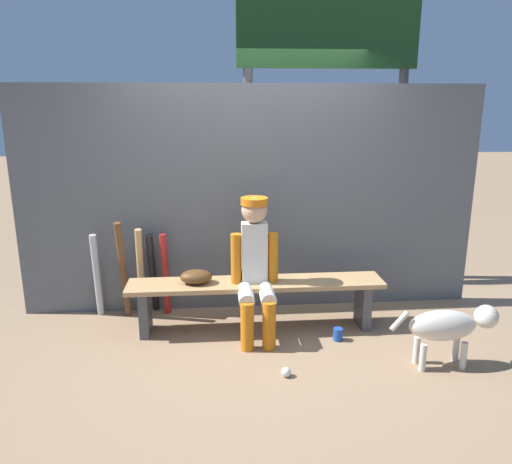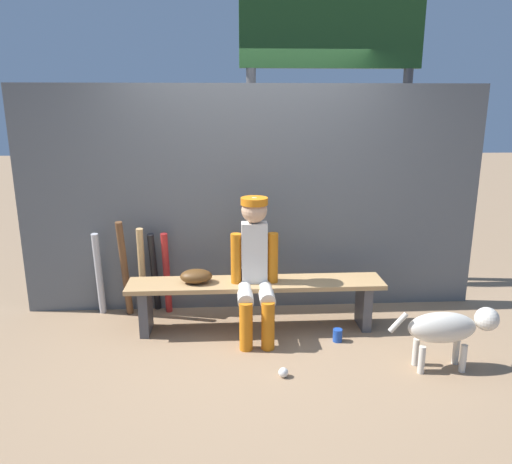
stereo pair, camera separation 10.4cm
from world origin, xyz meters
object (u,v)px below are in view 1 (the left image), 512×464
at_px(cup_on_ground, 338,334).
at_px(dugout_bench, 256,292).
at_px(player_seated, 255,264).
at_px(scoreboard, 333,65).
at_px(bat_aluminum_black, 153,273).
at_px(bat_wood_dark, 123,270).
at_px(baseball, 286,372).
at_px(bat_aluminum_red, 165,274).
at_px(bat_wood_tan, 141,273).
at_px(baseball_glove, 196,277).
at_px(cup_on_bench, 237,274).
at_px(bat_aluminum_silver, 97,275).
at_px(dog, 450,326).

bearing_deg(cup_on_ground, dugout_bench, 157.28).
bearing_deg(player_seated, scoreboard, 55.38).
relative_size(bat_aluminum_black, bat_wood_dark, 0.85).
relative_size(player_seated, baseball, 16.28).
height_order(bat_aluminum_red, bat_wood_tan, bat_wood_tan).
xyz_separation_m(baseball, scoreboard, (0.76, 2.05, 2.31)).
bearing_deg(baseball_glove, bat_aluminum_red, 127.72).
xyz_separation_m(dugout_bench, scoreboard, (0.91, 1.23, 2.00)).
height_order(bat_wood_tan, cup_on_ground, bat_wood_tan).
height_order(baseball, scoreboard, scoreboard).
bearing_deg(cup_on_ground, bat_aluminum_black, 156.04).
height_order(dugout_bench, bat_wood_tan, bat_wood_tan).
xyz_separation_m(baseball, cup_on_bench, (-0.32, 0.89, 0.47)).
height_order(dugout_bench, bat_aluminum_red, bat_aluminum_red).
bearing_deg(player_seated, bat_aluminum_silver, 160.58).
bearing_deg(bat_aluminum_black, bat_aluminum_red, -20.14).
xyz_separation_m(baseball_glove, bat_aluminum_red, (-0.30, 0.39, -0.11)).
relative_size(bat_aluminum_red, baseball, 10.88).
height_order(dugout_bench, bat_aluminum_silver, bat_aluminum_silver).
xyz_separation_m(bat_aluminum_red, bat_aluminum_black, (-0.12, 0.04, -0.00)).
relative_size(cup_on_bench, dog, 0.13).
xyz_separation_m(bat_aluminum_black, bat_wood_dark, (-0.26, -0.10, 0.07)).
bearing_deg(player_seated, cup_on_ground, -14.30).
distance_m(bat_aluminum_silver, dog, 3.10).
bearing_deg(dog, bat_aluminum_silver, 157.86).
distance_m(dugout_bench, baseball_glove, 0.55).
xyz_separation_m(player_seated, bat_aluminum_silver, (-1.45, 0.51, -0.24)).
xyz_separation_m(baseball_glove, cup_on_bench, (0.36, 0.06, -0.01)).
bearing_deg(cup_on_ground, bat_wood_tan, 159.01).
bearing_deg(dugout_bench, bat_wood_tan, 160.14).
bearing_deg(bat_wood_tan, bat_wood_dark, -166.24).
height_order(bat_aluminum_black, dog, bat_aluminum_black).
bearing_deg(bat_aluminum_black, scoreboard, 23.10).
bearing_deg(baseball, scoreboard, 69.80).
relative_size(dugout_bench, bat_aluminum_black, 2.80).
bearing_deg(bat_aluminum_black, bat_wood_tan, -150.89).
distance_m(cup_on_ground, scoreboard, 2.76).
distance_m(bat_wood_tan, bat_aluminum_silver, 0.41).
xyz_separation_m(bat_wood_tan, scoreboard, (1.96, 0.85, 1.91)).
height_order(baseball_glove, cup_on_bench, baseball_glove).
distance_m(bat_aluminum_black, dog, 2.65).
bearing_deg(bat_aluminum_black, cup_on_bench, -25.56).
bearing_deg(bat_wood_tan, bat_aluminum_silver, 176.94).
xyz_separation_m(dugout_bench, bat_aluminum_red, (-0.83, 0.39, 0.06)).
bearing_deg(baseball, bat_wood_tan, 135.14).
relative_size(baseball_glove, bat_aluminum_silver, 0.34).
bearing_deg(bat_aluminum_silver, scoreboard, 19.28).
relative_size(bat_wood_dark, cup_on_ground, 8.57).
relative_size(bat_aluminum_silver, cup_on_bench, 7.38).
relative_size(player_seated, bat_wood_tan, 1.40).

